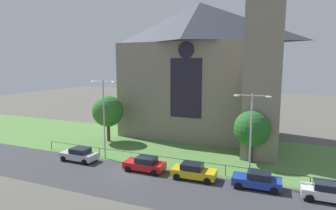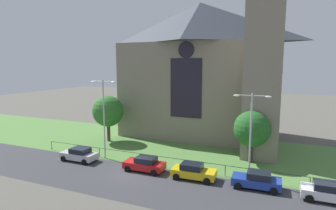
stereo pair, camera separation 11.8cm
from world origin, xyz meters
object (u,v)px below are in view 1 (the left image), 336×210
object	(u,v)px
streetlamp_near	(104,110)
parked_car_yellow	(194,171)
tree_left_near	(108,111)
parked_car_blue	(257,180)
parked_car_white	(329,192)
church_building	(203,69)
streetlamp_far	(251,126)
parked_car_silver	(79,154)
tree_right_near	(252,129)
parked_car_red	(145,164)

from	to	relation	value
streetlamp_near	parked_car_yellow	size ratio (longest dim) A/B	2.15
tree_left_near	parked_car_blue	distance (m)	22.88
parked_car_white	parked_car_yellow	bearing A→B (deg)	179.30
church_building	tree_left_near	distance (m)	15.33
parked_car_yellow	parked_car_white	world-z (taller)	same
tree_left_near	streetlamp_near	xyz separation A→B (m)	(3.99, -6.48, 1.42)
streetlamp_far	parked_car_white	bearing A→B (deg)	-14.68
church_building	parked_car_white	distance (m)	24.54
parked_car_blue	parked_car_white	bearing A→B (deg)	175.26
church_building	parked_car_yellow	xyz separation A→B (m)	(3.99, -16.61, -9.53)
tree_left_near	parked_car_blue	size ratio (longest dim) A/B	1.53
church_building	tree_left_near	bearing A→B (deg)	-143.32
tree_left_near	parked_car_silver	bearing A→B (deg)	-77.89
parked_car_silver	parked_car_white	distance (m)	24.90
tree_right_near	parked_car_red	distance (m)	12.33
parked_car_white	parked_car_blue	bearing A→B (deg)	177.19
parked_car_silver	parked_car_white	xyz separation A→B (m)	(24.90, 0.19, 0.00)
parked_car_red	parked_car_blue	world-z (taller)	same
parked_car_silver	parked_car_yellow	bearing A→B (deg)	-179.17
tree_left_near	parked_car_yellow	world-z (taller)	tree_left_near
tree_left_near	streetlamp_near	size ratio (longest dim) A/B	0.71
parked_car_silver	parked_car_red	xyz separation A→B (m)	(8.31, 0.14, 0.00)
parked_car_blue	parked_car_yellow	bearing A→B (deg)	-0.61
parked_car_yellow	parked_car_blue	xyz separation A→B (m)	(5.82, 0.21, 0.00)
church_building	parked_car_red	bearing A→B (deg)	-94.23
streetlamp_near	streetlamp_far	distance (m)	16.29
streetlamp_near	parked_car_silver	xyz separation A→B (m)	(-2.19, -1.87, -5.00)
church_building	tree_right_near	distance (m)	14.42
tree_left_near	parked_car_silver	size ratio (longest dim) A/B	1.56
parked_car_silver	parked_car_yellow	distance (m)	13.54
streetlamp_near	parked_car_red	size ratio (longest dim) A/B	2.16
church_building	streetlamp_near	distance (m)	17.24
streetlamp_near	parked_car_blue	distance (m)	17.93
streetlamp_far	church_building	bearing A→B (deg)	120.91
tree_right_near	parked_car_blue	size ratio (longest dim) A/B	1.37
parked_car_silver	streetlamp_near	bearing A→B (deg)	-139.49
tree_left_near	parked_car_red	xyz separation A→B (m)	(10.11, -8.21, -3.59)
church_building	streetlamp_far	size ratio (longest dim) A/B	3.14
tree_left_near	streetlamp_far	bearing A→B (deg)	-17.73
church_building	parked_car_red	xyz separation A→B (m)	(-1.23, -16.65, -9.53)
parked_car_yellow	parked_car_blue	distance (m)	5.82
parked_car_blue	parked_car_white	distance (m)	5.55
church_building	parked_car_white	bearing A→B (deg)	-47.24
church_building	parked_car_yellow	size ratio (longest dim) A/B	6.08
tree_right_near	streetlamp_far	distance (m)	5.40
parked_car_yellow	parked_car_blue	bearing A→B (deg)	-0.43
parked_car_red	parked_car_yellow	xyz separation A→B (m)	(5.22, 0.04, 0.00)
tree_right_near	parked_car_red	bearing A→B (deg)	-144.52
parked_car_yellow	parked_car_blue	world-z (taller)	same
streetlamp_near	parked_car_silver	distance (m)	5.78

